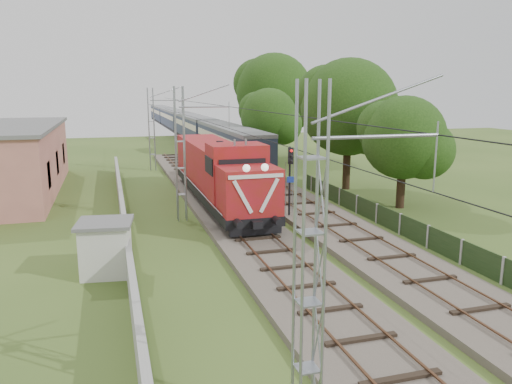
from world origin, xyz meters
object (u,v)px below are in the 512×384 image
object	(u,v)px
signal_post	(290,170)
relay_hut	(106,247)
locomotive	(219,171)
coach_rake	(183,122)

from	to	relation	value
signal_post	relay_hut	size ratio (longest dim) A/B	1.77
locomotive	relay_hut	distance (m)	13.64
coach_rake	relay_hut	bearing A→B (deg)	-101.13
locomotive	relay_hut	world-z (taller)	locomotive
locomotive	coach_rake	bearing A→B (deg)	84.47
locomotive	signal_post	xyz separation A→B (m)	(3.28, -5.11, 0.71)
signal_post	relay_hut	bearing A→B (deg)	-149.49
locomotive	signal_post	bearing A→B (deg)	-57.27
relay_hut	coach_rake	bearing A→B (deg)	78.87
coach_rake	relay_hut	distance (m)	64.23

